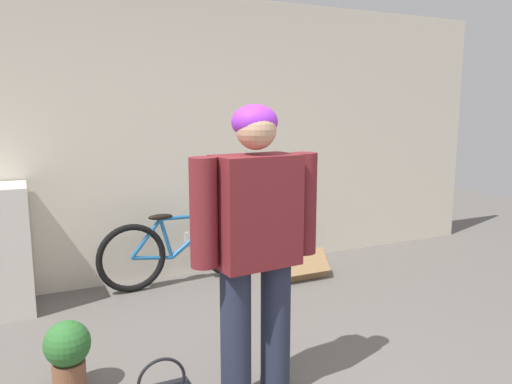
% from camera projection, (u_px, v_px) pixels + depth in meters
% --- Properties ---
extents(wall_back, '(8.00, 0.07, 2.60)m').
position_uv_depth(wall_back, '(126.00, 140.00, 4.42)').
color(wall_back, beige).
rests_on(wall_back, ground_plane).
extents(person, '(0.71, 0.29, 1.61)m').
position_uv_depth(person, '(256.00, 236.00, 2.60)').
color(person, '#23283D').
rests_on(person, ground_plane).
extents(bicycle, '(1.56, 0.46, 0.68)m').
position_uv_depth(bicycle, '(184.00, 249.00, 4.52)').
color(bicycle, black).
rests_on(bicycle, ground_plane).
extents(cardboard_box, '(0.55, 0.51, 0.27)m').
position_uv_depth(cardboard_box, '(291.00, 264.00, 4.81)').
color(cardboard_box, '#A87F51').
rests_on(cardboard_box, ground_plane).
extents(potted_plant, '(0.26, 0.26, 0.42)m').
position_uv_depth(potted_plant, '(68.00, 352.00, 2.79)').
color(potted_plant, brown).
rests_on(potted_plant, ground_plane).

